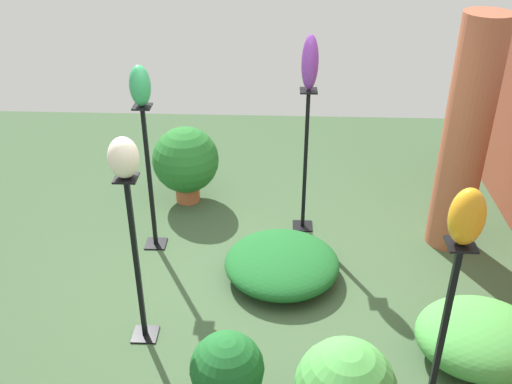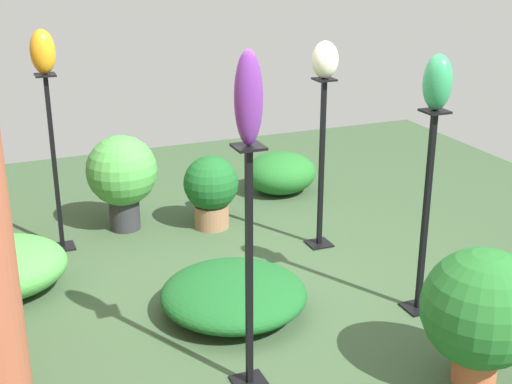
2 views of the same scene
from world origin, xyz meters
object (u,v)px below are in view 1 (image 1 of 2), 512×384
Objects in this scene: art_vase_amber at (467,217)px; pedestal_amber at (439,350)px; art_vase_ivory at (123,158)px; pedestal_violet at (305,168)px; art_vase_violet at (310,63)px; art_vase_jade at (140,86)px; pedestal_jade at (150,185)px; brick_pillar at (465,138)px; potted_plant_walkway_edge at (186,161)px; pedestal_ivory at (137,268)px; potted_plant_mid_right at (227,373)px.

pedestal_amber is at bearing 0.00° from art_vase_amber.
art_vase_ivory reaches higher than pedestal_amber.
pedestal_amber is 4.29× the size of art_vase_amber.
art_vase_violet is at bearing 165.96° from pedestal_violet.
art_vase_jade is at bearing -132.54° from art_vase_amber.
pedestal_amber is 1.02× the size of pedestal_jade.
art_vase_jade reaches higher than art_vase_ivory.
brick_pillar reaches higher than art_vase_ivory.
potted_plant_walkway_edge is at bearing 167.30° from pedestal_jade.
art_vase_jade is (0.19, -2.88, 0.52)m from brick_pillar.
art_vase_jade reaches higher than pedestal_jade.
art_vase_jade is (-1.27, -0.15, 0.97)m from pedestal_ivory.
pedestal_jade is 3.18m from art_vase_amber.
art_vase_ivory reaches higher than pedestal_jade.
potted_plant_mid_right is (2.38, -0.57, -1.37)m from art_vase_violet.
art_vase_amber reaches higher than art_vase_jade.
pedestal_jade is 4.00× the size of art_vase_jade.
brick_pillar reaches higher than potted_plant_mid_right.
pedestal_violet is 2.72m from art_vase_amber.
art_vase_jade is at bearing -173.16° from art_vase_ivory.
pedestal_amber reaches higher than potted_plant_walkway_edge.
potted_plant_walkway_edge is 2.95m from potted_plant_mid_right.
art_vase_violet reaches higher than art_vase_ivory.
art_vase_violet reaches higher than pedestal_amber.
pedestal_amber is (0.77, 2.07, 0.02)m from pedestal_ivory.
art_vase_ivory reaches higher than potted_plant_walkway_edge.
pedestal_amber is (2.42, 0.77, 0.00)m from pedestal_violet.
pedestal_jade is 0.97m from art_vase_jade.
pedestal_amber reaches higher than potted_plant_mid_right.
brick_pillar is at bearing 93.85° from art_vase_jade.
potted_plant_mid_right is (-0.05, -1.34, -0.32)m from pedestal_amber.
art_vase_ivory is at bearing 0.00° from pedestal_ivory.
pedestal_ivory is (1.65, -1.30, -0.02)m from pedestal_violet.
potted_plant_walkway_edge reaches higher than potted_plant_mid_right.
potted_plant_mid_right is (0.73, 0.73, -1.22)m from art_vase_ivory.
pedestal_amber is 3.16m from art_vase_jade.
pedestal_amber reaches higher than pedestal_ivory.
art_vase_amber is at bearing 17.56° from art_vase_violet.
pedestal_violet is 1.74× the size of potted_plant_walkway_edge.
pedestal_ivory is at bearing -134.82° from potted_plant_mid_right.
pedestal_violet reaches higher than potted_plant_mid_right.
pedestal_ivory is 0.97× the size of pedestal_amber.
art_vase_amber reaches higher than pedestal_violet.
pedestal_jade is at bearing -75.31° from pedestal_violet.
art_vase_amber is at bearing 17.56° from pedestal_violet.
brick_pillar is at bearing 118.13° from art_vase_ivory.
art_vase_amber reaches higher than pedestal_ivory.
art_vase_violet is at bearing 104.69° from pedestal_jade.
art_vase_violet is (-1.65, 1.30, 1.07)m from pedestal_ivory.
potted_plant_mid_right is at bearing 23.91° from art_vase_jade.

